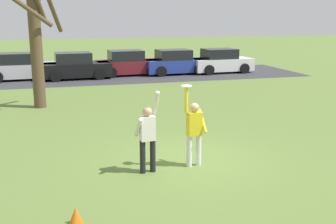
# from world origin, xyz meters

# --- Properties ---
(ground_plane) EXTENTS (120.00, 120.00, 0.00)m
(ground_plane) POSITION_xyz_m (0.00, 0.00, 0.00)
(ground_plane) COLOR olive
(person_catcher) EXTENTS (0.56, 0.49, 2.08)m
(person_catcher) POSITION_xyz_m (-0.03, -0.40, 0.98)
(person_catcher) COLOR silver
(person_catcher) RESTS_ON ground_plane
(person_defender) EXTENTS (0.57, 0.49, 2.04)m
(person_defender) POSITION_xyz_m (-1.26, -0.52, 0.98)
(person_defender) COLOR black
(person_defender) RESTS_ON ground_plane
(frisbee_disc) EXTENTS (0.26, 0.26, 0.02)m
(frisbee_disc) POSITION_xyz_m (-0.25, -0.42, 2.09)
(frisbee_disc) COLOR white
(frisbee_disc) RESTS_ON person_catcher
(parked_car_silver) EXTENTS (4.18, 2.20, 1.59)m
(parked_car_silver) POSITION_xyz_m (-5.30, 16.12, 0.73)
(parked_car_silver) COLOR #BCBCC1
(parked_car_silver) RESTS_ON ground_plane
(parked_car_black) EXTENTS (4.18, 2.20, 1.59)m
(parked_car_black) POSITION_xyz_m (-2.09, 15.60, 0.73)
(parked_car_black) COLOR black
(parked_car_black) RESTS_ON ground_plane
(parked_car_maroon) EXTENTS (4.18, 2.20, 1.59)m
(parked_car_maroon) POSITION_xyz_m (1.24, 16.29, 0.73)
(parked_car_maroon) COLOR maroon
(parked_car_maroon) RESTS_ON ground_plane
(parked_car_blue) EXTENTS (4.18, 2.20, 1.59)m
(parked_car_blue) POSITION_xyz_m (4.32, 15.98, 0.73)
(parked_car_blue) COLOR #233893
(parked_car_blue) RESTS_ON ground_plane
(parked_car_white) EXTENTS (4.18, 2.20, 1.59)m
(parked_car_white) POSITION_xyz_m (7.46, 15.83, 0.73)
(parked_car_white) COLOR white
(parked_car_white) RESTS_ON ground_plane
(parking_strip) EXTENTS (22.63, 6.40, 0.01)m
(parking_strip) POSITION_xyz_m (1.11, 15.91, 0.00)
(parking_strip) COLOR #38383D
(parking_strip) RESTS_ON ground_plane
(bare_tree_tall) EXTENTS (2.30, 2.34, 5.73)m
(bare_tree_tall) POSITION_xyz_m (-3.93, 7.85, 2.87)
(bare_tree_tall) COLOR brown
(bare_tree_tall) RESTS_ON ground_plane
(field_cone_orange) EXTENTS (0.26, 0.26, 0.32)m
(field_cone_orange) POSITION_xyz_m (-3.12, -2.67, 0.16)
(field_cone_orange) COLOR orange
(field_cone_orange) RESTS_ON ground_plane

